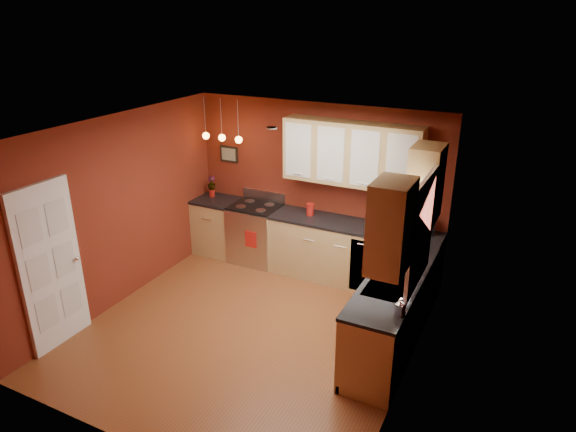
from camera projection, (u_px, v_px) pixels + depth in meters
The scene contains 27 objects.
floor at pixel (249, 331), 6.59m from camera, with size 4.20×4.20×0.00m, color brown.
ceiling at pixel (243, 131), 5.62m from camera, with size 4.00×4.20×0.02m, color silver.
wall_back at pixel (316, 188), 7.85m from camera, with size 4.00×0.02×2.60m, color maroon.
wall_front at pixel (120, 330), 4.36m from camera, with size 4.00×0.02×2.60m, color maroon.
wall_left at pixel (119, 211), 6.93m from camera, with size 0.02×4.20×2.60m, color maroon.
wall_right at pixel (414, 274), 5.28m from camera, with size 0.02×4.20×2.60m, color maroon.
base_cabinets_back_left at pixel (218, 227), 8.60m from camera, with size 0.70×0.60×0.90m, color tan.
base_cabinets_back_right at pixel (352, 255), 7.62m from camera, with size 2.54×0.60×0.90m, color tan.
base_cabinets_right at pixel (391, 316), 6.10m from camera, with size 0.60×2.10×0.90m, color tan.
counter_back_left at pixel (217, 201), 8.42m from camera, with size 0.70×0.62×0.04m, color black.
counter_back_right at pixel (354, 226), 7.44m from camera, with size 2.54×0.62×0.04m, color black.
counter_right at pixel (394, 281), 5.92m from camera, with size 0.62×2.10×0.04m, color black.
gas_range at pixel (256, 233), 8.29m from camera, with size 0.76×0.64×1.11m.
dishwasher_front at pixel (370, 268), 7.22m from camera, with size 0.60×0.02×0.80m, color silver.
sink at pixel (391, 287), 5.80m from camera, with size 0.50×0.70×0.33m.
window at pixel (421, 229), 5.40m from camera, with size 0.06×1.02×1.22m.
door_left_wall at pixel (51, 267), 6.02m from camera, with size 0.12×0.82×2.05m.
upper_cabinets_back at pixel (352, 154), 7.22m from camera, with size 2.00×0.35×0.90m, color tan.
upper_cabinets_right at pixel (410, 203), 5.38m from camera, with size 0.35×1.95×0.90m, color tan.
wall_picture at pixel (229, 154), 8.34m from camera, with size 0.32×0.03×0.26m, color black.
pendant_lights at pixel (222, 137), 7.89m from camera, with size 0.71×0.11×0.66m.
red_canister at pixel (310, 209), 7.74m from camera, with size 0.12×0.12×0.18m.
red_vase at pixel (212, 192), 8.53m from camera, with size 0.09×0.09×0.14m, color #B01912.
flowers at pixel (211, 183), 8.47m from camera, with size 0.13×0.13×0.23m, color #B01912.
coffee_maker at pixel (428, 227), 7.06m from camera, with size 0.21×0.21×0.25m.
soap_pump at pixel (400, 307), 5.19m from camera, with size 0.09×0.09×0.19m, color white.
dish_towel at pixel (251, 239), 7.96m from camera, with size 0.19×0.01×0.27m, color #B01912.
Camera 1 is at (2.92, -4.76, 3.83)m, focal length 32.00 mm.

